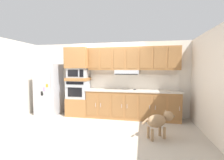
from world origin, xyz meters
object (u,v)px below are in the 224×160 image
Objects in this scene: microwave at (78,73)px; dog at (159,121)px; refrigerator at (49,89)px; built_in_oven at (78,89)px; screwdriver at (135,90)px.

microwave is 3.08m from dog.
dog is (3.64, -1.28, -0.47)m from refrigerator.
dog is at bearing -27.80° from built_in_oven.
microwave is (1.08, 0.07, 0.58)m from refrigerator.
screwdriver is at bearing 82.54° from dog.
built_in_oven reaches higher than dog.
microwave reaches higher than dog.
screwdriver is at bearing 1.79° from refrigerator.
built_in_oven is at bearing 3.59° from refrigerator.
refrigerator is at bearing 128.47° from dog.
refrigerator is 1.08m from built_in_oven.
dog is at bearing -19.41° from refrigerator.
built_in_oven is at bearing 120.09° from dog.
screwdriver is at bearing 0.78° from microwave.
microwave is at bearing -0.77° from built_in_oven.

